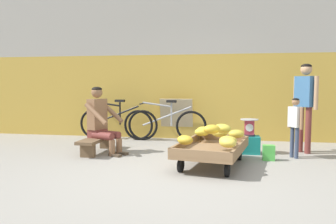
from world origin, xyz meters
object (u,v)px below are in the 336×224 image
(low_bench, at_px, (98,141))
(vendor_seated, at_px, (101,120))
(sign_board, at_px, (177,119))
(weighing_scale, at_px, (249,127))
(customer_child, at_px, (295,121))
(plastic_crate, at_px, (249,145))
(bicycle_far_left, at_px, (167,124))
(customer_adult, at_px, (305,98))
(banana_cart, at_px, (212,149))
(bicycle_near_left, at_px, (116,123))
(shopping_bag, at_px, (269,153))

(low_bench, distance_m, vendor_seated, 0.38)
(sign_board, bearing_deg, weighing_scale, -42.22)
(sign_board, bearing_deg, customer_child, -35.72)
(plastic_crate, xyz_separation_m, customer_child, (0.70, -0.23, 0.45))
(bicycle_far_left, height_order, customer_adult, customer_adult)
(banana_cart, height_order, customer_adult, customer_adult)
(bicycle_far_left, bearing_deg, banana_cart, -62.39)
(low_bench, bearing_deg, customer_child, 2.72)
(plastic_crate, height_order, bicycle_far_left, bicycle_far_left)
(plastic_crate, xyz_separation_m, sign_board, (-1.45, 1.31, 0.28))
(low_bench, relative_size, customer_child, 1.15)
(vendor_seated, xyz_separation_m, bicycle_near_left, (-0.24, 1.44, -0.21))
(banana_cart, xyz_separation_m, bicycle_far_left, (-1.03, 1.98, 0.11))
(vendor_seated, xyz_separation_m, sign_board, (1.04, 1.73, -0.13))
(plastic_crate, relative_size, shopping_bag, 1.50)
(bicycle_far_left, bearing_deg, low_bench, -124.89)
(weighing_scale, bearing_deg, customer_adult, 13.69)
(customer_adult, bearing_deg, plastic_crate, -166.37)
(customer_child, bearing_deg, low_bench, -177.28)
(sign_board, bearing_deg, shopping_bag, -46.36)
(vendor_seated, xyz_separation_m, shopping_bag, (2.76, -0.07, -0.45))
(low_bench, height_order, bicycle_far_left, bicycle_far_left)
(bicycle_near_left, height_order, customer_child, customer_child)
(weighing_scale, xyz_separation_m, customer_adult, (0.94, 0.23, 0.50))
(low_bench, distance_m, shopping_bag, 2.85)
(low_bench, height_order, sign_board, sign_board)
(banana_cart, relative_size, low_bench, 1.41)
(banana_cart, distance_m, plastic_crate, 1.14)
(bicycle_near_left, height_order, bicycle_far_left, same)
(vendor_seated, distance_m, sign_board, 2.03)
(bicycle_near_left, xyz_separation_m, customer_child, (3.43, -1.25, 0.24))
(bicycle_far_left, bearing_deg, plastic_crate, -31.65)
(customer_child, bearing_deg, sign_board, 144.28)
(weighing_scale, relative_size, customer_adult, 0.20)
(vendor_seated, height_order, bicycle_near_left, vendor_seated)
(plastic_crate, height_order, shopping_bag, plastic_crate)
(weighing_scale, bearing_deg, low_bench, -171.53)
(banana_cart, relative_size, plastic_crate, 4.37)
(weighing_scale, relative_size, shopping_bag, 1.25)
(banana_cart, relative_size, shopping_bag, 6.55)
(shopping_bag, bearing_deg, banana_cart, -149.92)
(banana_cart, relative_size, bicycle_near_left, 0.95)
(weighing_scale, xyz_separation_m, sign_board, (-1.45, 1.32, -0.02))
(vendor_seated, xyz_separation_m, bicycle_far_left, (0.88, 1.41, -0.21))
(sign_board, distance_m, customer_child, 2.65)
(low_bench, distance_m, bicycle_near_left, 1.43)
(vendor_seated, bearing_deg, banana_cart, -16.44)
(plastic_crate, distance_m, bicycle_near_left, 2.93)
(bicycle_near_left, bearing_deg, customer_child, -20.08)
(customer_adult, bearing_deg, low_bench, -170.11)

